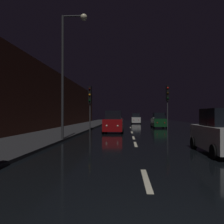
{
  "coord_description": "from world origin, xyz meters",
  "views": [
    {
      "loc": [
        -0.52,
        -3.13,
        1.75
      ],
      "look_at": [
        -1.87,
        17.86,
        1.98
      ],
      "focal_mm": 36.43,
      "sensor_mm": 36.0,
      "label": 1
    }
  ],
  "objects_px": {
    "traffic_light_far_right": "(167,97)",
    "car_approaching_headlights": "(113,123)",
    "car_distant_taillights": "(136,119)",
    "car_parked_right_far": "(159,121)",
    "streetlamp_overhead": "(69,59)",
    "car_parked_right_near": "(222,133)",
    "traffic_light_far_left": "(90,98)"
  },
  "relations": [
    {
      "from": "traffic_light_far_right",
      "to": "car_approaching_headlights",
      "type": "bearing_deg",
      "value": -49.86
    },
    {
      "from": "car_approaching_headlights",
      "to": "car_distant_taillights",
      "type": "xyz_separation_m",
      "value": [
        3.04,
        21.83,
        -0.06
      ]
    },
    {
      "from": "traffic_light_far_right",
      "to": "car_parked_right_far",
      "type": "relative_size",
      "value": 1.35
    },
    {
      "from": "streetlamp_overhead",
      "to": "car_parked_right_near",
      "type": "relative_size",
      "value": 2.08
    },
    {
      "from": "traffic_light_far_left",
      "to": "car_parked_right_far",
      "type": "height_order",
      "value": "traffic_light_far_left"
    },
    {
      "from": "streetlamp_overhead",
      "to": "car_parked_right_near",
      "type": "xyz_separation_m",
      "value": [
        7.99,
        -4.21,
        -4.48
      ]
    },
    {
      "from": "traffic_light_far_left",
      "to": "streetlamp_overhead",
      "type": "height_order",
      "value": "streetlamp_overhead"
    },
    {
      "from": "streetlamp_overhead",
      "to": "car_parked_right_far",
      "type": "bearing_deg",
      "value": 62.79
    },
    {
      "from": "streetlamp_overhead",
      "to": "car_approaching_headlights",
      "type": "bearing_deg",
      "value": 71.13
    },
    {
      "from": "car_parked_right_near",
      "to": "car_distant_taillights",
      "type": "bearing_deg",
      "value": 4.19
    },
    {
      "from": "traffic_light_far_right",
      "to": "car_distant_taillights",
      "type": "height_order",
      "value": "traffic_light_far_right"
    },
    {
      "from": "car_approaching_headlights",
      "to": "car_parked_right_far",
      "type": "bearing_deg",
      "value": 146.26
    },
    {
      "from": "streetlamp_overhead",
      "to": "car_distant_taillights",
      "type": "distance_m",
      "value": 30.01
    },
    {
      "from": "traffic_light_far_right",
      "to": "car_approaching_headlights",
      "type": "relative_size",
      "value": 1.26
    },
    {
      "from": "traffic_light_far_right",
      "to": "car_distant_taillights",
      "type": "distance_m",
      "value": 16.14
    },
    {
      "from": "car_parked_right_far",
      "to": "streetlamp_overhead",
      "type": "bearing_deg",
      "value": 152.79
    },
    {
      "from": "car_parked_right_far",
      "to": "car_parked_right_near",
      "type": "bearing_deg",
      "value": 180.0
    },
    {
      "from": "car_parked_right_near",
      "to": "car_distant_taillights",
      "type": "distance_m",
      "value": 33.44
    },
    {
      "from": "streetlamp_overhead",
      "to": "traffic_light_far_right",
      "type": "bearing_deg",
      "value": 57.16
    },
    {
      "from": "streetlamp_overhead",
      "to": "car_parked_right_near",
      "type": "bearing_deg",
      "value": -27.78
    },
    {
      "from": "traffic_light_far_left",
      "to": "streetlamp_overhead",
      "type": "bearing_deg",
      "value": 6.95
    },
    {
      "from": "traffic_light_far_right",
      "to": "streetlamp_overhead",
      "type": "relative_size",
      "value": 0.64
    },
    {
      "from": "traffic_light_far_right",
      "to": "car_parked_right_far",
      "type": "xyz_separation_m",
      "value": [
        -0.8,
        1.91,
        -2.98
      ]
    },
    {
      "from": "traffic_light_far_left",
      "to": "traffic_light_far_right",
      "type": "height_order",
      "value": "traffic_light_far_right"
    },
    {
      "from": "car_parked_right_near",
      "to": "traffic_light_far_left",
      "type": "bearing_deg",
      "value": 30.14
    },
    {
      "from": "traffic_light_far_left",
      "to": "car_approaching_headlights",
      "type": "relative_size",
      "value": 1.15
    },
    {
      "from": "traffic_light_far_left",
      "to": "car_approaching_headlights",
      "type": "bearing_deg",
      "value": 51.91
    },
    {
      "from": "traffic_light_far_left",
      "to": "car_parked_right_far",
      "type": "relative_size",
      "value": 1.23
    },
    {
      "from": "car_parked_right_near",
      "to": "traffic_light_far_right",
      "type": "bearing_deg",
      "value": -2.58
    },
    {
      "from": "traffic_light_far_left",
      "to": "car_parked_right_far",
      "type": "xyz_separation_m",
      "value": [
        8.2,
        5.6,
        -2.61
      ]
    },
    {
      "from": "traffic_light_far_right",
      "to": "car_approaching_headlights",
      "type": "distance_m",
      "value": 9.36
    },
    {
      "from": "traffic_light_far_left",
      "to": "car_parked_right_near",
      "type": "height_order",
      "value": "traffic_light_far_left"
    }
  ]
}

